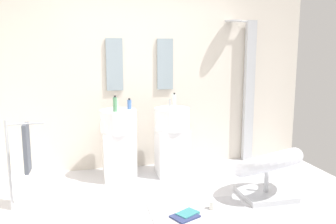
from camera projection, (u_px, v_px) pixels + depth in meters
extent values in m
cube|color=silver|center=(166.00, 217.00, 3.54)|extent=(4.80, 3.60, 0.04)
cube|color=beige|center=(140.00, 74.00, 4.90)|extent=(4.80, 0.10, 2.60)
cube|color=white|center=(119.00, 155.00, 4.52)|extent=(0.40, 0.40, 0.61)
cylinder|color=white|center=(119.00, 121.00, 4.45)|extent=(0.45, 0.45, 0.28)
cylinder|color=#B7BABF|center=(117.00, 104.00, 4.53)|extent=(0.02, 0.02, 0.10)
cube|color=white|center=(172.00, 152.00, 4.68)|extent=(0.40, 0.40, 0.61)
cylinder|color=white|center=(172.00, 119.00, 4.60)|extent=(0.45, 0.45, 0.28)
cylinder|color=#B7BABF|center=(170.00, 103.00, 4.69)|extent=(0.02, 0.02, 0.10)
cube|color=#8C9EA8|center=(114.00, 65.00, 4.73)|extent=(0.22, 0.03, 0.69)
cube|color=#8C9EA8|center=(165.00, 64.00, 4.88)|extent=(0.22, 0.03, 0.69)
cube|color=#B7BABF|center=(249.00, 92.00, 5.18)|extent=(0.14, 0.08, 2.05)
cylinder|color=#B7BABF|center=(242.00, 21.00, 4.96)|extent=(0.30, 0.02, 0.02)
cylinder|color=#B7BABF|center=(233.00, 21.00, 4.90)|extent=(0.24, 0.24, 0.02)
cube|color=#B7BABF|center=(266.00, 194.00, 3.98)|extent=(0.56, 0.50, 0.06)
cylinder|color=#B7BABF|center=(266.00, 180.00, 3.95)|extent=(0.05, 0.05, 0.34)
torus|color=silver|center=(267.00, 163.00, 3.92)|extent=(1.02, 1.02, 0.49)
cylinder|color=#B7BABF|center=(9.00, 166.00, 3.57)|extent=(0.03, 0.03, 0.95)
cylinder|color=#B7BABF|center=(25.00, 124.00, 3.54)|extent=(0.36, 0.02, 0.02)
cube|color=#4C515B|center=(27.00, 148.00, 3.58)|extent=(0.04, 0.22, 0.50)
cube|color=#B2B2B7|center=(201.00, 213.00, 3.57)|extent=(1.01, 0.67, 0.01)
cube|color=teal|center=(187.00, 214.00, 3.51)|extent=(0.25, 0.23, 0.03)
cube|color=navy|center=(185.00, 216.00, 3.47)|extent=(0.31, 0.28, 0.02)
cylinder|color=white|center=(213.00, 205.00, 3.65)|extent=(0.07, 0.07, 0.08)
cylinder|color=#59996B|center=(115.00, 104.00, 4.28)|extent=(0.05, 0.05, 0.17)
cylinder|color=black|center=(115.00, 96.00, 4.26)|extent=(0.03, 0.03, 0.02)
cylinder|color=silver|center=(174.00, 100.00, 4.68)|extent=(0.04, 0.04, 0.16)
cylinder|color=black|center=(174.00, 94.00, 4.66)|extent=(0.02, 0.02, 0.02)
cylinder|color=#4C72B7|center=(129.00, 104.00, 4.47)|extent=(0.05, 0.05, 0.12)
cylinder|color=black|center=(129.00, 99.00, 4.46)|extent=(0.03, 0.03, 0.02)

